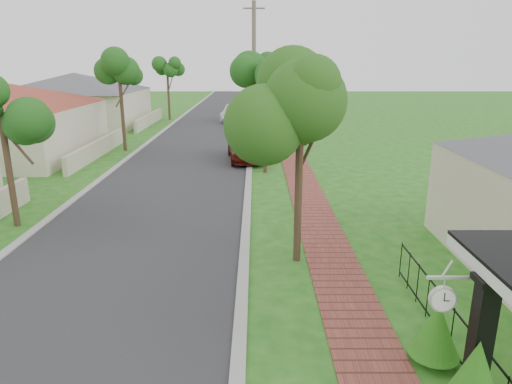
% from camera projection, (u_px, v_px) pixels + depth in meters
% --- Properties ---
extents(ground, '(160.00, 160.00, 0.00)m').
position_uv_depth(ground, '(203.00, 374.00, 8.56)').
color(ground, '#1F5F16').
rests_on(ground, ground).
extents(road, '(7.00, 120.00, 0.02)m').
position_uv_depth(road, '(190.00, 157.00, 27.77)').
color(road, '#28282B').
rests_on(road, ground).
extents(kerb_right, '(0.30, 120.00, 0.10)m').
position_uv_depth(kerb_right, '(250.00, 157.00, 27.77)').
color(kerb_right, '#9E9E99').
rests_on(kerb_right, ground).
extents(kerb_left, '(0.30, 120.00, 0.10)m').
position_uv_depth(kerb_left, '(130.00, 157.00, 27.76)').
color(kerb_left, '#9E9E99').
rests_on(kerb_left, ground).
extents(sidewalk, '(1.50, 120.00, 0.03)m').
position_uv_depth(sidewalk, '(293.00, 157.00, 27.77)').
color(sidewalk, '#944D3B').
rests_on(sidewalk, ground).
extents(porch_post, '(0.48, 0.48, 2.52)m').
position_uv_depth(porch_post, '(478.00, 356.00, 7.30)').
color(porch_post, black).
rests_on(porch_post, ground).
extents(picket_fence, '(0.03, 8.02, 1.00)m').
position_uv_depth(picket_fence, '(467.00, 350.00, 8.42)').
color(picket_fence, black).
rests_on(picket_fence, ground).
extents(street_trees, '(10.70, 37.65, 5.89)m').
position_uv_depth(street_trees, '(202.00, 76.00, 33.07)').
color(street_trees, '#382619').
rests_on(street_trees, ground).
extents(far_house_grey, '(15.56, 15.56, 4.60)m').
position_uv_depth(far_house_grey, '(76.00, 99.00, 40.55)').
color(far_house_grey, beige).
rests_on(far_house_grey, ground).
extents(parked_car_red, '(2.47, 5.02, 1.65)m').
position_uv_depth(parked_car_red, '(246.00, 146.00, 26.60)').
color(parked_car_red, '#59130D').
rests_on(parked_car_red, ground).
extents(parked_car_white, '(2.59, 4.98, 1.56)m').
position_uv_depth(parked_car_white, '(235.00, 113.00, 43.38)').
color(parked_car_white, '#B9B9BB').
rests_on(parked_car_white, ground).
extents(near_tree, '(2.18, 2.18, 5.58)m').
position_uv_depth(near_tree, '(301.00, 108.00, 12.22)').
color(near_tree, '#382619').
rests_on(near_tree, ground).
extents(utility_pole, '(1.20, 0.24, 8.79)m').
position_uv_depth(utility_pole, '(254.00, 82.00, 26.05)').
color(utility_pole, '#6E5F56').
rests_on(utility_pole, ground).
extents(station_clock, '(0.75, 0.13, 0.63)m').
position_uv_depth(station_clock, '(443.00, 297.00, 7.45)').
color(station_clock, silver).
rests_on(station_clock, ground).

